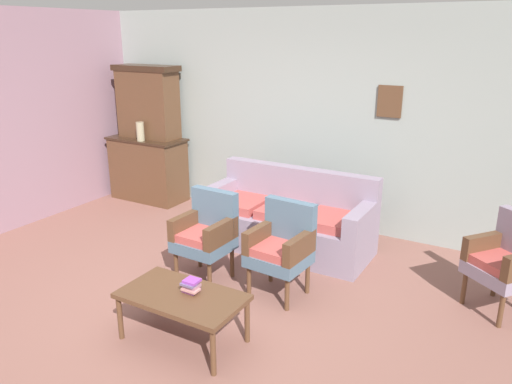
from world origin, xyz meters
TOP-DOWN VIEW (x-y plane):
  - ground_plane at (0.00, 0.00)m, footprint 7.68×7.68m
  - wall_back_with_decor at (0.00, 2.63)m, footprint 6.40×0.09m
  - side_cabinet at (-2.52, 2.25)m, footprint 1.16×0.55m
  - cabinet_upper_hutch at (-2.52, 2.33)m, footprint 0.99×0.38m
  - vase_on_cabinet at (-2.46, 2.07)m, footprint 0.11×0.11m
  - floral_couch at (0.08, 1.70)m, footprint 1.94×0.80m
  - armchair_by_doorway at (-0.30, 0.62)m, footprint 0.54×0.51m
  - armchair_near_cabinet at (0.50, 0.71)m, footprint 0.56×0.53m
  - wingback_chair_by_fireplace at (2.37, 1.43)m, footprint 0.71×0.71m
  - coffee_table at (0.17, -0.38)m, footprint 1.00×0.56m
  - book_stack_on_table at (0.21, -0.31)m, footprint 0.15×0.12m

SIDE VIEW (x-z plane):
  - ground_plane at x=0.00m, z-range 0.00..0.00m
  - floral_couch at x=0.08m, z-range -0.12..0.78m
  - coffee_table at x=0.17m, z-range 0.17..0.59m
  - side_cabinet at x=-2.52m, z-range 0.00..0.93m
  - book_stack_on_table at x=0.21m, z-range 0.42..0.53m
  - armchair_by_doorway at x=-0.30m, z-range 0.05..0.95m
  - armchair_near_cabinet at x=0.50m, z-range 0.05..0.95m
  - wingback_chair_by_fireplace at x=2.37m, z-range 0.05..0.95m
  - vase_on_cabinet at x=-2.46m, z-range 0.93..1.20m
  - wall_back_with_decor at x=0.00m, z-range 0.00..2.70m
  - cabinet_upper_hutch at x=-2.52m, z-range 0.94..1.97m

